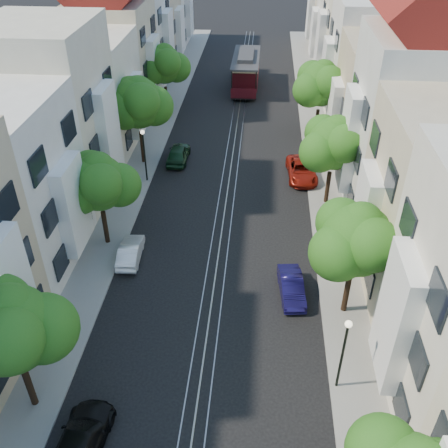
% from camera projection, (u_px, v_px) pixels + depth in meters
% --- Properties ---
extents(ground, '(200.00, 200.00, 0.00)m').
position_uv_depth(ground, '(233.00, 149.00, 43.08)').
color(ground, black).
rests_on(ground, ground).
extents(sidewalk_east, '(2.50, 80.00, 0.12)m').
position_uv_depth(sidewalk_east, '(318.00, 152.00, 42.58)').
color(sidewalk_east, gray).
rests_on(sidewalk_east, ground).
extents(sidewalk_west, '(2.50, 80.00, 0.12)m').
position_uv_depth(sidewalk_west, '(151.00, 146.00, 43.52)').
color(sidewalk_west, gray).
rests_on(sidewalk_west, ground).
extents(rail_left, '(0.06, 80.00, 0.02)m').
position_uv_depth(rail_left, '(227.00, 149.00, 43.11)').
color(rail_left, gray).
rests_on(rail_left, ground).
extents(rail_slot, '(0.06, 80.00, 0.02)m').
position_uv_depth(rail_slot, '(233.00, 149.00, 43.08)').
color(rail_slot, gray).
rests_on(rail_slot, ground).
extents(rail_right, '(0.06, 80.00, 0.02)m').
position_uv_depth(rail_right, '(240.00, 150.00, 43.04)').
color(rail_right, gray).
rests_on(rail_right, ground).
extents(lane_line, '(0.08, 80.00, 0.01)m').
position_uv_depth(lane_line, '(233.00, 149.00, 43.08)').
color(lane_line, tan).
rests_on(lane_line, ground).
extents(townhouses_east, '(7.75, 72.00, 12.00)m').
position_uv_depth(townhouses_east, '(384.00, 96.00, 39.27)').
color(townhouses_east, beige).
rests_on(townhouses_east, ground).
extents(townhouses_west, '(7.75, 72.00, 11.76)m').
position_uv_depth(townhouses_west, '(90.00, 89.00, 40.88)').
color(townhouses_west, silver).
rests_on(townhouses_west, ground).
extents(tree_e_b, '(4.93, 4.08, 6.68)m').
position_uv_depth(tree_e_b, '(358.00, 242.00, 24.35)').
color(tree_e_b, black).
rests_on(tree_e_b, ground).
extents(tree_e_c, '(4.84, 3.99, 6.52)m').
position_uv_depth(tree_e_c, '(334.00, 145.00, 33.42)').
color(tree_e_c, black).
rests_on(tree_e_c, ground).
extents(tree_e_d, '(5.01, 4.16, 6.85)m').
position_uv_depth(tree_e_d, '(322.00, 85.00, 42.25)').
color(tree_e_d, black).
rests_on(tree_e_d, ground).
extents(tree_w_a, '(4.93, 4.08, 6.68)m').
position_uv_depth(tree_w_a, '(11.00, 331.00, 19.58)').
color(tree_w_a, black).
rests_on(tree_w_a, ground).
extents(tree_w_b, '(4.72, 3.87, 6.27)m').
position_uv_depth(tree_w_b, '(99.00, 184.00, 29.57)').
color(tree_w_b, black).
rests_on(tree_w_b, ground).
extents(tree_w_c, '(5.13, 4.28, 7.09)m').
position_uv_depth(tree_w_c, '(139.00, 104.00, 38.18)').
color(tree_w_c, black).
rests_on(tree_w_c, ground).
extents(tree_w_d, '(4.84, 3.99, 6.52)m').
position_uv_depth(tree_w_d, '(165.00, 66.00, 47.43)').
color(tree_w_d, black).
rests_on(tree_w_d, ground).
extents(lamp_east, '(0.32, 0.32, 4.16)m').
position_uv_depth(lamp_east, '(344.00, 345.00, 21.43)').
color(lamp_east, black).
rests_on(lamp_east, ground).
extents(lamp_west, '(0.32, 0.32, 4.16)m').
position_uv_depth(lamp_west, '(144.00, 148.00, 36.96)').
color(lamp_west, black).
rests_on(lamp_west, ground).
extents(cable_car, '(2.90, 9.11, 3.49)m').
position_uv_depth(cable_car, '(246.00, 69.00, 54.43)').
color(cable_car, black).
rests_on(cable_car, ground).
extents(parked_car_e_mid, '(1.61, 3.65, 1.17)m').
position_uv_depth(parked_car_e_mid, '(292.00, 287.00, 27.80)').
color(parked_car_e_mid, '#100C3C').
rests_on(parked_car_e_mid, ground).
extents(parked_car_e_far, '(2.43, 4.74, 1.28)m').
position_uv_depth(parked_car_e_far, '(302.00, 170.00, 38.73)').
color(parked_car_e_far, maroon).
rests_on(parked_car_e_far, ground).
extents(parked_car_w_near, '(2.08, 4.62, 1.31)m').
position_uv_depth(parked_car_w_near, '(80.00, 444.00, 20.03)').
color(parked_car_w_near, black).
rests_on(parked_car_w_near, ground).
extents(parked_car_w_mid, '(1.41, 3.56, 1.15)m').
position_uv_depth(parked_car_w_mid, '(130.00, 251.00, 30.45)').
color(parked_car_w_mid, white).
rests_on(parked_car_w_mid, ground).
extents(parked_car_w_far, '(1.65, 4.03, 1.37)m').
position_uv_depth(parked_car_w_far, '(178.00, 153.00, 40.97)').
color(parked_car_w_far, '#14341D').
rests_on(parked_car_w_far, ground).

